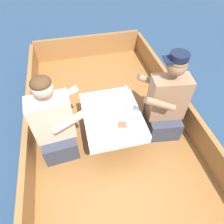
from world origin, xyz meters
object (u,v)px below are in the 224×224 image
object	(u,v)px
coffee_cup_starboard	(131,105)
person_port	(55,125)
person_starboard	(166,104)
sandwich	(122,126)
coffee_cup_port	(99,134)
tin_can	(134,119)

from	to	relation	value
coffee_cup_starboard	person_port	bearing A→B (deg)	-174.76
person_starboard	sandwich	bearing A→B (deg)	26.52
coffee_cup_port	person_starboard	bearing A→B (deg)	16.95
person_starboard	coffee_cup_port	bearing A→B (deg)	24.54
coffee_cup_starboard	tin_can	xyz separation A→B (m)	(-0.03, -0.20, -0.00)
sandwich	coffee_cup_starboard	size ratio (longest dim) A/B	1.32
coffee_cup_port	tin_can	bearing A→B (deg)	16.94
coffee_cup_port	sandwich	bearing A→B (deg)	12.38
person_port	person_starboard	world-z (taller)	person_starboard
tin_can	coffee_cup_starboard	bearing A→B (deg)	80.99
sandwich	coffee_cup_port	size ratio (longest dim) A/B	1.30
tin_can	sandwich	bearing A→B (deg)	-155.56
coffee_cup_starboard	coffee_cup_port	bearing A→B (deg)	-143.11
person_starboard	coffee_cup_starboard	size ratio (longest dim) A/B	11.53
person_port	coffee_cup_port	bearing A→B (deg)	-34.42
person_starboard	coffee_cup_port	size ratio (longest dim) A/B	11.32
coffee_cup_starboard	tin_can	world-z (taller)	tin_can
person_starboard	coffee_cup_port	xyz separation A→B (m)	(-0.80, -0.24, 0.00)
sandwich	coffee_cup_port	xyz separation A→B (m)	(-0.25, -0.05, 0.00)
person_port	coffee_cup_port	world-z (taller)	person_port
person_port	sandwich	xyz separation A→B (m)	(0.67, -0.18, 0.02)
person_starboard	sandwich	distance (m)	0.59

